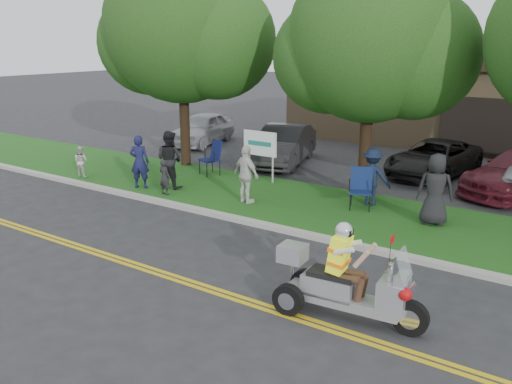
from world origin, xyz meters
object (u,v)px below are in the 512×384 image
Objects in this scene: trike_scooter at (343,285)px; parked_car_far_left at (202,129)px; lawn_chair_a at (213,155)px; parked_car_mid at (434,158)px; lawn_chair_b at (361,186)px; parked_car_left at (284,145)px; spectator_adult_left at (139,162)px; spectator_adult_right at (246,175)px; spectator_adult_mid at (170,160)px.

parked_car_far_left is (-12.30, 10.97, 0.10)m from trike_scooter.
lawn_chair_a is at bearing 136.15° from trike_scooter.
trike_scooter is 0.60× the size of parked_car_mid.
parked_car_far_left is at bearing 131.04° from lawn_chair_b.
parked_car_far_left is (-4.29, 4.52, -0.07)m from lawn_chair_a.
lawn_chair_a is 7.70m from parked_car_mid.
lawn_chair_b is at bearing -54.17° from parked_car_left.
lawn_chair_b is at bearing 170.32° from spectator_adult_left.
parked_car_left is (-1.95, 5.18, -0.19)m from spectator_adult_right.
trike_scooter is at bearing -90.42° from lawn_chair_b.
lawn_chair_a is (-8.01, 6.44, 0.17)m from trike_scooter.
lawn_chair_b is at bearing -86.50° from parked_car_mid.
spectator_adult_left reaches higher than parked_car_far_left.
spectator_adult_mid reaches higher than parked_car_mid.
trike_scooter is 2.22× the size of lawn_chair_a.
parked_car_mid is (7.00, 7.22, -0.33)m from spectator_adult_left.
parked_car_far_left is at bearing -171.76° from parked_car_mid.
parked_car_far_left is (-10.08, 5.23, -0.03)m from lawn_chair_b.
spectator_adult_mid is at bearing 146.66° from trike_scooter.
trike_scooter is 0.64× the size of parked_car_far_left.
spectator_adult_left is 0.93× the size of spectator_adult_mid.
spectator_adult_right is at bearing -54.45° from parked_car_far_left.
trike_scooter is at bearing -69.59° from parked_car_left.
spectator_adult_left is 0.40× the size of parked_car_far_left.
spectator_adult_left is (-6.58, -1.96, 0.20)m from lawn_chair_b.
lawn_chair_a is 3.23m from parked_car_left.
parked_car_far_left is at bearing 133.24° from trike_scooter.
spectator_adult_left is 10.06m from parked_car_mid.
spectator_adult_mid is 9.14m from parked_car_mid.
lawn_chair_b is 0.63× the size of spectator_adult_mid.
lawn_chair_a is at bearing -123.25° from parked_car_left.
parked_car_mid is at bearing -101.68° from spectator_adult_right.
lawn_chair_a is at bearing -58.34° from parked_car_far_left.
parked_car_mid is (-1.80, 11.00, 0.01)m from trike_scooter.
parked_car_left is (5.24, -1.44, 0.03)m from parked_car_far_left.
spectator_adult_right reaches higher than lawn_chair_a.
spectator_adult_mid is 5.30m from parked_car_left.
parked_car_left is at bearing -54.61° from spectator_adult_right.
parked_car_far_left reaches higher than lawn_chair_a.
parked_car_left is at bearing -133.13° from spectator_adult_left.
spectator_adult_right is 0.40× the size of parked_car_far_left.
parked_car_mid is (5.26, 1.47, -0.12)m from parked_car_left.
trike_scooter is at bearing -53.55° from parked_car_far_left.
parked_car_far_left is at bearing -90.29° from spectator_adult_left.
spectator_adult_right is (-5.11, 4.35, 0.33)m from trike_scooter.
lawn_chair_a is 2.13m from spectator_adult_mid.
spectator_adult_left is at bearing -75.85° from parked_car_far_left.
parked_car_mid is at bearing 63.89° from lawn_chair_b.
parked_car_left reaches higher than lawn_chair_b.
spectator_adult_right is at bearing 134.56° from trike_scooter.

